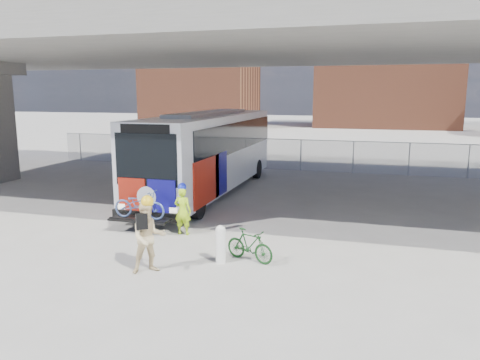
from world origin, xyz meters
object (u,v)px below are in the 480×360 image
at_px(bollard, 221,243).
at_px(cyclist_hivis, 183,210).
at_px(bike_parked, 250,245).
at_px(cyclist_tan, 148,236).
at_px(bus, 209,147).

distance_m(bollard, cyclist_hivis, 2.90).
bearing_deg(bike_parked, cyclist_hivis, 77.11).
bearing_deg(cyclist_tan, bollard, -0.94).
distance_m(bollard, bike_parked, 0.79).
distance_m(bus, bike_parked, 9.22).
xyz_separation_m(cyclist_hivis, cyclist_tan, (0.48, -3.25, 0.13)).
height_order(bollard, cyclist_tan, cyclist_tan).
height_order(bollard, bike_parked, bollard).
distance_m(bollard, cyclist_tan, 1.95).
height_order(bus, bike_parked, bus).
bearing_deg(bike_parked, bollard, 135.20).
bearing_deg(bike_parked, bus, 47.08).
bearing_deg(cyclist_hivis, bollard, 134.01).
relative_size(cyclist_tan, bike_parked, 1.35).
xyz_separation_m(bollard, cyclist_tan, (-1.52, -1.16, 0.39)).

